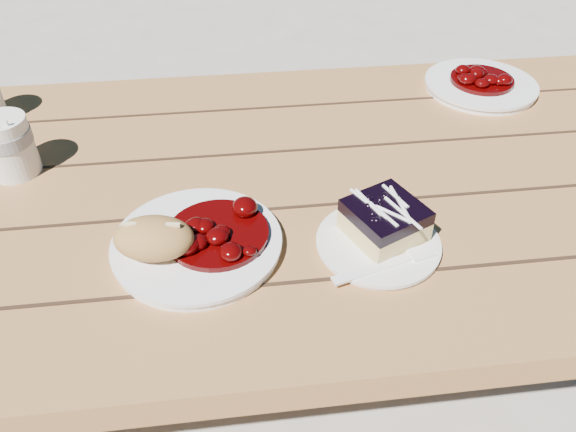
{
  "coord_description": "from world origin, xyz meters",
  "views": [
    {
      "loc": [
        0.16,
        -0.76,
        1.31
      ],
      "look_at": [
        0.23,
        -0.17,
        0.81
      ],
      "focal_mm": 35.0,
      "sensor_mm": 36.0,
      "label": 1
    }
  ],
  "objects": [
    {
      "name": "coffee_cup",
      "position": [
        -0.21,
        0.07,
        0.8
      ],
      "size": [
        0.08,
        0.08,
        0.1
      ],
      "primitive_type": "cylinder",
      "color": "white",
      "rests_on": "picnic_table"
    },
    {
      "name": "second_stew",
      "position": [
        0.69,
        0.27,
        0.79
      ],
      "size": [
        0.13,
        0.13,
        0.04
      ],
      "primitive_type": null,
      "color": "#3E0202",
      "rests_on": "second_plate"
    },
    {
      "name": "ground",
      "position": [
        0.0,
        0.0,
        0.0
      ],
      "size": [
        60.0,
        60.0,
        0.0
      ],
      "primitive_type": "plane",
      "color": "#A8A297",
      "rests_on": "ground"
    },
    {
      "name": "bread_roll",
      "position": [
        0.04,
        -0.18,
        0.79
      ],
      "size": [
        0.12,
        0.09,
        0.06
      ],
      "primitive_type": "ellipsoid",
      "rotation": [
        0.0,
        0.0,
        -0.15
      ],
      "color": "#AB7D42",
      "rests_on": "main_plate"
    },
    {
      "name": "blueberry_cake",
      "position": [
        0.37,
        -0.17,
        0.79
      ],
      "size": [
        0.13,
        0.13,
        0.06
      ],
      "rotation": [
        0.0,
        0.0,
        0.43
      ],
      "color": "#E5C97C",
      "rests_on": "dessert_plate"
    },
    {
      "name": "goulash_stew",
      "position": [
        0.13,
        -0.15,
        0.79
      ],
      "size": [
        0.15,
        0.15,
        0.04
      ],
      "primitive_type": null,
      "color": "#3E0202",
      "rests_on": "main_plate"
    },
    {
      "name": "main_plate",
      "position": [
        0.1,
        -0.16,
        0.76
      ],
      "size": [
        0.24,
        0.24,
        0.02
      ],
      "primitive_type": "cylinder",
      "color": "white",
      "rests_on": "picnic_table"
    },
    {
      "name": "fork_dessert",
      "position": [
        0.34,
        -0.24,
        0.76
      ],
      "size": [
        0.16,
        0.07,
        0.0
      ],
      "primitive_type": null,
      "rotation": [
        0.0,
        0.0,
        -1.29
      ],
      "color": "white",
      "rests_on": "dessert_plate"
    },
    {
      "name": "picnic_table",
      "position": [
        0.0,
        -0.0,
        0.59
      ],
      "size": [
        2.0,
        1.55,
        0.75
      ],
      "color": "brown",
      "rests_on": "ground"
    },
    {
      "name": "second_plate",
      "position": [
        0.69,
        0.27,
        0.76
      ],
      "size": [
        0.23,
        0.23,
        0.02
      ],
      "primitive_type": "cylinder",
      "color": "white",
      "rests_on": "picnic_table"
    },
    {
      "name": "dessert_plate",
      "position": [
        0.36,
        -0.18,
        0.76
      ],
      "size": [
        0.17,
        0.17,
        0.01
      ],
      "primitive_type": "cylinder",
      "color": "white",
      "rests_on": "picnic_table"
    }
  ]
}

